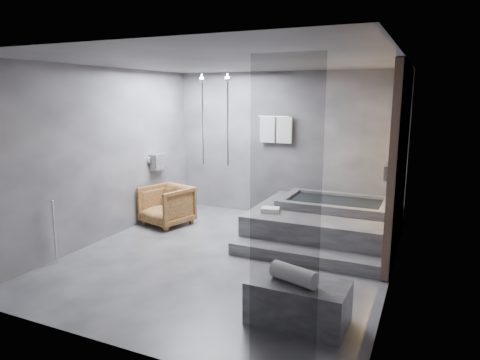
% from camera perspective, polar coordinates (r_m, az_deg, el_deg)
% --- Properties ---
extents(room, '(5.00, 5.04, 2.82)m').
position_cam_1_polar(room, '(6.07, 2.78, 5.34)').
color(room, '#313134').
rests_on(room, ground).
extents(tub_deck, '(2.20, 2.00, 0.50)m').
position_cam_1_polar(tub_deck, '(7.31, 10.98, -5.68)').
color(tub_deck, '#37373A').
rests_on(tub_deck, ground).
extents(tub_step, '(2.20, 0.36, 0.18)m').
position_cam_1_polar(tub_step, '(6.28, 8.38, -10.01)').
color(tub_step, '#37373A').
rests_on(tub_step, ground).
extents(concrete_bench, '(1.04, 0.59, 0.46)m').
position_cam_1_polar(concrete_bench, '(4.68, 7.73, -15.87)').
color(concrete_bench, '#303133').
rests_on(concrete_bench, ground).
extents(driftwood_chair, '(0.97, 0.98, 0.72)m').
position_cam_1_polar(driftwood_chair, '(7.98, -9.73, -3.36)').
color(driftwood_chair, '#492B12').
rests_on(driftwood_chair, ground).
extents(rolled_towel, '(0.54, 0.33, 0.18)m').
position_cam_1_polar(rolled_towel, '(4.52, 7.21, -12.40)').
color(rolled_towel, silver).
rests_on(rolled_towel, concrete_bench).
extents(deck_towel, '(0.33, 0.27, 0.08)m').
position_cam_1_polar(deck_towel, '(6.92, 4.04, -4.01)').
color(deck_towel, white).
rests_on(deck_towel, tub_deck).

